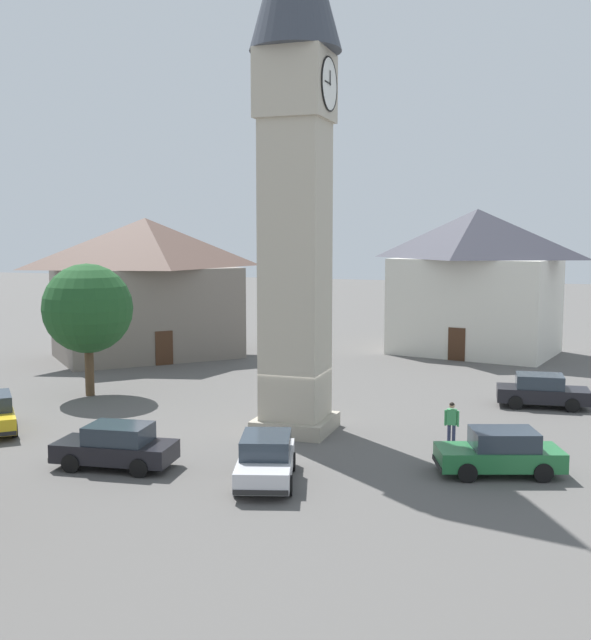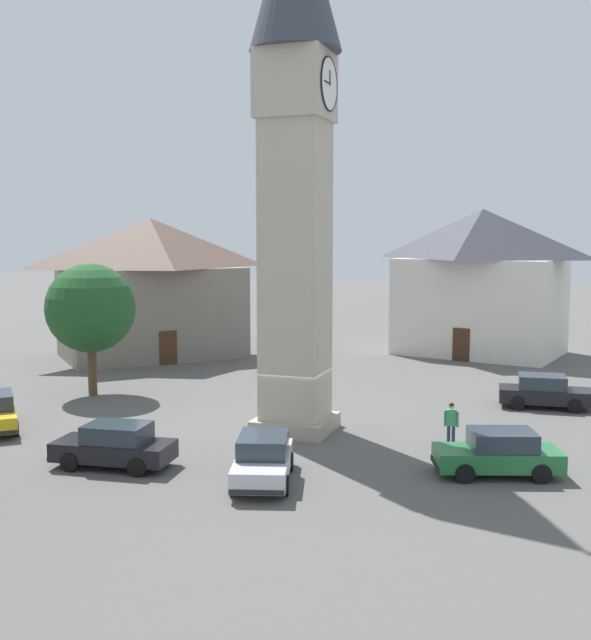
% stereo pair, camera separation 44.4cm
% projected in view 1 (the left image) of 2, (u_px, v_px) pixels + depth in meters
% --- Properties ---
extents(ground_plane, '(200.00, 200.00, 0.00)m').
position_uv_depth(ground_plane, '(295.00, 431.00, 30.99)').
color(ground_plane, '#565451').
extents(clock_tower, '(3.60, 3.60, 21.75)m').
position_uv_depth(clock_tower, '(296.00, 112.00, 29.54)').
color(clock_tower, '#A59C89').
rests_on(clock_tower, ground).
extents(car_blue_kerb, '(4.44, 2.80, 1.53)m').
position_uv_depth(car_blue_kerb, '(266.00, 459.00, 24.56)').
color(car_blue_kerb, silver).
rests_on(car_blue_kerb, ground).
extents(car_red_corner, '(2.11, 4.27, 1.53)m').
position_uv_depth(car_red_corner, '(542.00, 391.00, 35.20)').
color(car_red_corner, black).
rests_on(car_red_corner, ground).
extents(car_white_side, '(2.17, 4.30, 1.53)m').
position_uv_depth(car_white_side, '(116.00, 446.00, 26.05)').
color(car_white_side, black).
rests_on(car_white_side, ground).
extents(car_black_far, '(2.93, 4.45, 1.53)m').
position_uv_depth(car_black_far, '(500.00, 452.00, 25.32)').
color(car_black_far, '#236B38').
rests_on(car_black_far, ground).
extents(pedestrian, '(0.23, 0.56, 1.69)m').
position_uv_depth(pedestrian, '(452.00, 420.00, 28.73)').
color(pedestrian, '#2D3351').
rests_on(pedestrian, ground).
extents(tree, '(4.42, 4.42, 6.57)m').
position_uv_depth(tree, '(88.00, 309.00, 37.32)').
color(tree, brown).
rests_on(tree, ground).
extents(building_terrace_right, '(9.62, 11.84, 9.64)m').
position_uv_depth(building_terrace_right, '(476.00, 280.00, 50.64)').
color(building_terrace_right, silver).
rests_on(building_terrace_right, ground).
extents(building_corner_back, '(13.44, 13.34, 9.01)m').
position_uv_depth(building_corner_back, '(146.00, 286.00, 49.13)').
color(building_corner_back, slate).
rests_on(building_corner_back, ground).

